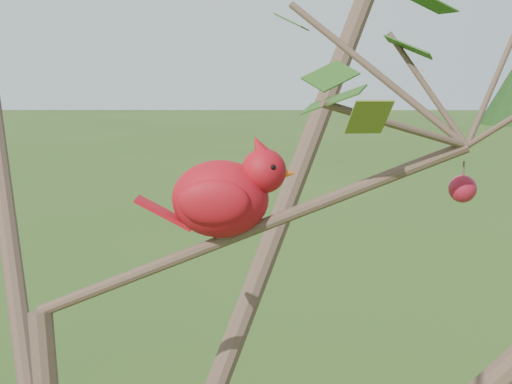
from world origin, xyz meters
TOP-DOWN VIEW (x-y plane):
  - crabapple_tree at (0.03, -0.02)m, footprint 2.35×2.05m
  - cardinal at (0.23, 0.08)m, footprint 0.23×0.12m
  - distant_trees at (0.36, 23.86)m, footprint 42.20×16.52m

SIDE VIEW (x-z plane):
  - distant_trees at x=0.36m, z-range -0.26..3.43m
  - crabapple_tree at x=0.03m, z-range 0.65..3.60m
  - cardinal at x=0.23m, z-range 2.05..2.21m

